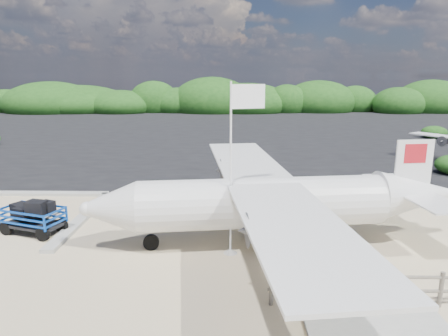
# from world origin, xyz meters

# --- Properties ---
(ground) EXTENTS (160.00, 160.00, 0.00)m
(ground) POSITION_xyz_m (0.00, 0.00, 0.00)
(ground) COLOR beige
(asphalt_apron) EXTENTS (90.00, 50.00, 0.04)m
(asphalt_apron) POSITION_xyz_m (0.00, 30.00, 0.00)
(asphalt_apron) COLOR #B2B2B2
(asphalt_apron) RESTS_ON ground
(walkway_pad) EXTENTS (3.50, 2.50, 0.10)m
(walkway_pad) POSITION_xyz_m (5.50, -6.00, 0.00)
(walkway_pad) COLOR #B2B2B2
(walkway_pad) RESTS_ON ground
(vegetation_band) EXTENTS (124.00, 8.00, 4.40)m
(vegetation_band) POSITION_xyz_m (0.00, 55.00, 0.00)
(vegetation_band) COLOR #B2B2B2
(vegetation_band) RESTS_ON ground
(fence) EXTENTS (6.40, 2.00, 1.10)m
(fence) POSITION_xyz_m (6.00, -5.00, 0.00)
(fence) COLOR #B2B2B2
(fence) RESTS_ON ground
(baggage_cart) EXTENTS (2.83, 2.15, 1.25)m
(baggage_cart) POSITION_xyz_m (-5.82, -0.13, 0.00)
(baggage_cart) COLOR blue
(baggage_cart) RESTS_ON ground
(flagpole) EXTENTS (1.27, 0.84, 5.87)m
(flagpole) POSITION_xyz_m (1.89, -1.79, 0.00)
(flagpole) COLOR white
(flagpole) RESTS_ON ground
(signboard) EXTENTS (1.65, 0.25, 1.36)m
(signboard) POSITION_xyz_m (4.39, -1.57, 0.00)
(signboard) COLOR brown
(signboard) RESTS_ON ground
(crew_a) EXTENTS (0.61, 0.42, 1.60)m
(crew_a) POSITION_xyz_m (0.10, 1.50, 0.80)
(crew_a) COLOR navy
(crew_a) RESTS_ON ground
(crew_b) EXTENTS (0.95, 0.78, 1.80)m
(crew_b) POSITION_xyz_m (2.49, 2.74, 0.90)
(crew_b) COLOR navy
(crew_b) RESTS_ON ground
(aircraft_large) EXTENTS (18.00, 18.00, 4.82)m
(aircraft_large) POSITION_xyz_m (9.93, 22.82, 0.00)
(aircraft_large) COLOR #B2B2B2
(aircraft_large) RESTS_ON ground
(aircraft_small) EXTENTS (10.65, 10.65, 2.75)m
(aircraft_small) POSITION_xyz_m (-9.59, 34.73, 0.00)
(aircraft_small) COLOR #B2B2B2
(aircraft_small) RESTS_ON ground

